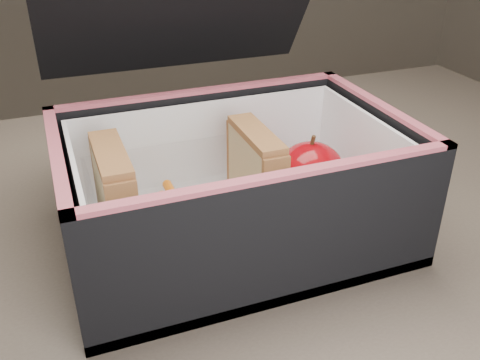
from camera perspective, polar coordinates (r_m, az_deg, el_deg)
name	(u,v)px	position (r m, az deg, el deg)	size (l,w,h in m)	color
kitchen_table	(238,278)	(0.66, -0.23, -10.38)	(1.20, 0.80, 0.75)	brown
lunch_bag	(232,177)	(0.54, -0.84, 0.35)	(0.33, 0.34, 0.31)	black
plastic_tub	(190,205)	(0.53, -5.38, -2.63)	(0.19, 0.13, 0.08)	white
sandwich_left	(116,202)	(0.51, -13.06, -2.30)	(0.03, 0.10, 0.11)	tan
sandwich_right	(256,178)	(0.54, 1.68, 0.24)	(0.03, 0.09, 0.10)	tan
carrot_sticks	(190,227)	(0.53, -5.32, -4.99)	(0.04, 0.13, 0.03)	orange
paper_napkin	(309,201)	(0.60, 7.40, -2.19)	(0.07, 0.08, 0.01)	white
red_apple	(310,173)	(0.58, 7.53, 0.74)	(0.09, 0.09, 0.08)	maroon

